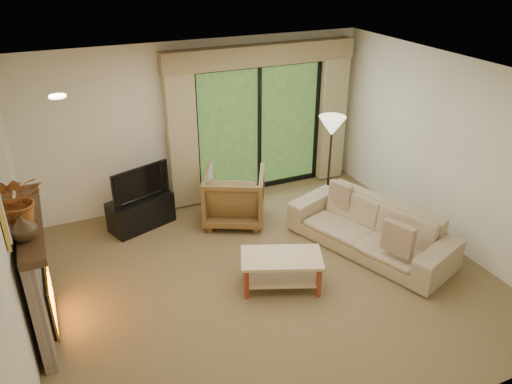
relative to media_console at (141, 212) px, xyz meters
name	(u,v)px	position (x,y,z in m)	size (l,w,h in m)	color
floor	(265,277)	(1.17, -1.95, -0.24)	(5.50, 5.50, 0.00)	olive
ceiling	(267,77)	(1.17, -1.95, 2.36)	(5.50, 5.50, 0.00)	white
wall_back	(200,124)	(1.17, 0.55, 1.06)	(5.00, 5.00, 0.00)	#F7ECCD
wall_front	(403,319)	(1.17, -4.45, 1.06)	(5.00, 5.00, 0.00)	#F7ECCD
wall_left	(11,237)	(-1.58, -1.95, 1.06)	(5.00, 5.00, 0.00)	#F7ECCD
wall_right	(448,152)	(3.92, -1.95, 1.06)	(5.00, 5.00, 0.00)	#F7ECCD
fireplace	(36,275)	(-1.46, -1.75, 0.45)	(0.24, 1.70, 1.37)	gray
mirror	(0,168)	(-1.55, -1.75, 1.71)	(0.07, 1.45, 1.02)	gold
sliding_door	(259,128)	(2.17, 0.50, 0.86)	(2.26, 0.10, 2.16)	black
curtain_left	(182,136)	(0.82, 0.39, 0.96)	(0.45, 0.18, 2.35)	tan
curtain_right	(332,114)	(3.52, 0.39, 0.96)	(0.45, 0.18, 2.35)	tan
cornice	(261,55)	(2.17, 0.41, 2.08)	(3.20, 0.24, 0.32)	#978156
media_console	(141,212)	(0.00, 0.00, 0.00)	(0.95, 0.43, 0.47)	black
tv	(138,182)	(0.00, 0.00, 0.50)	(0.92, 0.12, 0.53)	black
armchair	(234,196)	(1.35, -0.41, 0.18)	(0.89, 0.91, 0.83)	brown
sofa	(370,228)	(2.77, -1.92, 0.10)	(2.30, 0.90, 0.67)	tan
pillow_near	(398,239)	(2.70, -2.59, 0.33)	(0.11, 0.41, 0.41)	#572D26
pillow_far	(341,195)	(2.70, -1.26, 0.32)	(0.10, 0.37, 0.37)	#572D26
coffee_table	(281,271)	(1.27, -2.19, -0.01)	(0.99, 0.54, 0.45)	#DABC8A
floor_lamp	(329,164)	(2.87, -0.62, 0.53)	(0.41, 0.41, 1.54)	#F0E9C1
vase	(23,227)	(-1.44, -2.17, 1.26)	(0.25, 0.25, 0.26)	#3E2A18
branches	(19,199)	(-1.44, -1.83, 1.40)	(0.47, 0.41, 0.53)	#9E511C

